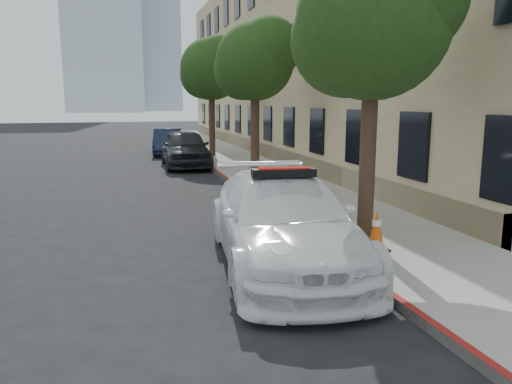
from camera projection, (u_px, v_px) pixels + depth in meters
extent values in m
plane|color=black|center=(199.00, 234.00, 10.82)|extent=(120.00, 120.00, 0.00)
cube|color=gray|center=(246.00, 167.00, 21.23)|extent=(3.20, 50.00, 0.15)
cube|color=maroon|center=(210.00, 168.00, 20.83)|extent=(0.12, 50.00, 0.15)
cube|color=#CDBD83|center=(324.00, 60.00, 26.55)|extent=(8.00, 36.00, 10.00)
cube|color=#9EA8B7|center=(152.00, 30.00, 137.17)|extent=(14.00, 14.00, 44.00)
cylinder|color=black|center=(368.00, 158.00, 9.36)|extent=(0.30, 0.30, 3.30)
sphere|color=#1B3812|center=(373.00, 22.00, 8.92)|extent=(2.80, 2.80, 2.80)
sphere|color=#1B3812|center=(347.00, 40.00, 9.16)|extent=(2.10, 2.10, 2.10)
cylinder|color=black|center=(255.00, 134.00, 16.95)|extent=(0.30, 0.30, 3.19)
sphere|color=#1B3812|center=(255.00, 61.00, 16.52)|extent=(2.60, 2.60, 2.60)
sphere|color=#1B3812|center=(269.00, 48.00, 16.27)|extent=(2.08, 2.08, 2.08)
sphere|color=#1B3812|center=(243.00, 71.00, 16.77)|extent=(1.95, 1.95, 1.95)
cylinder|color=black|center=(212.00, 121.00, 24.52)|extent=(0.30, 0.30, 3.41)
sphere|color=#1B3812|center=(211.00, 69.00, 24.06)|extent=(3.00, 3.00, 3.00)
sphere|color=#1B3812|center=(220.00, 60.00, 23.81)|extent=(2.40, 2.40, 2.40)
sphere|color=#1B3812|center=(203.00, 75.00, 24.31)|extent=(2.25, 2.25, 2.25)
imported|color=white|center=(283.00, 221.00, 8.68)|extent=(2.82, 5.68, 1.58)
cube|color=black|center=(284.00, 173.00, 8.53)|extent=(1.12, 0.40, 0.14)
cube|color=#A50A07|center=(284.00, 169.00, 8.52)|extent=(0.92, 0.32, 0.06)
imported|color=black|center=(185.00, 148.00, 21.73)|extent=(2.02, 4.81, 1.62)
imported|color=#161F38|center=(168.00, 142.00, 26.75)|extent=(1.92, 4.30, 1.37)
cylinder|color=silver|center=(272.00, 200.00, 13.52)|extent=(0.33, 0.33, 0.10)
cylinder|color=silver|center=(272.00, 188.00, 13.46)|extent=(0.24, 0.24, 0.56)
ellipsoid|color=navy|center=(272.00, 174.00, 13.39)|extent=(0.27, 0.27, 0.19)
cylinder|color=silver|center=(272.00, 183.00, 13.44)|extent=(0.36, 0.24, 0.10)
cylinder|color=silver|center=(272.00, 183.00, 13.44)|extent=(0.17, 0.21, 0.10)
cube|color=black|center=(376.00, 249.00, 9.16)|extent=(0.47, 0.47, 0.03)
cone|color=#D5530B|center=(376.00, 229.00, 9.09)|extent=(0.31, 0.31, 0.73)
cylinder|color=white|center=(377.00, 223.00, 9.06)|extent=(0.17, 0.17, 0.11)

